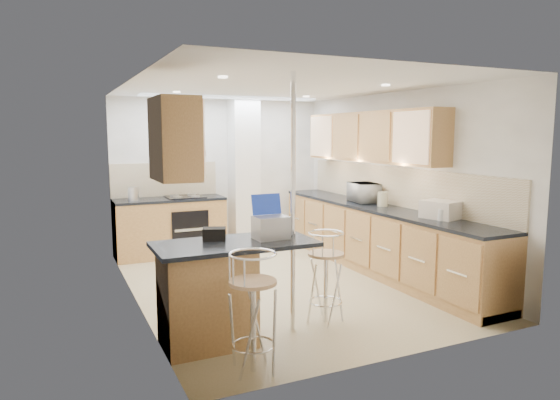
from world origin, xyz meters
name	(u,v)px	position (x,y,z in m)	size (l,w,h in m)	color
ground	(280,283)	(0.00, 0.00, 0.00)	(4.80, 4.80, 0.00)	tan
room_shell	(290,162)	(0.32, 0.38, 1.54)	(3.64, 4.84, 2.51)	silver
right_counter	(376,238)	(1.50, 0.00, 0.46)	(0.63, 4.40, 0.92)	#A67542
back_counter	(170,227)	(-0.95, 2.10, 0.46)	(1.70, 0.63, 0.92)	#A67542
peninsula	(235,291)	(-1.12, -1.45, 0.48)	(1.47, 0.72, 0.94)	#A67542
microwave	(364,193)	(1.57, 0.43, 1.06)	(0.51, 0.35, 0.28)	white
laptop	(271,227)	(-0.76, -1.46, 1.05)	(0.31, 0.23, 0.22)	#94969B
bag	(214,234)	(-1.27, -1.29, 1.00)	(0.21, 0.15, 0.12)	black
bar_stool_near	(253,312)	(-1.21, -2.10, 0.50)	(0.41, 0.41, 1.00)	tan
bar_stool_end	(326,277)	(-0.13, -1.40, 0.47)	(0.39, 0.39, 0.95)	tan
jar_a	(358,194)	(1.62, 0.67, 1.01)	(0.12, 0.12, 0.19)	white
jar_b	(353,195)	(1.55, 0.69, 0.99)	(0.11, 0.11, 0.15)	white
jar_c	(383,199)	(1.56, -0.04, 1.02)	(0.14, 0.14, 0.20)	#BFBD98
jar_d	(442,215)	(1.49, -1.28, 0.99)	(0.10, 0.10, 0.14)	white
bread_bin	(441,210)	(1.59, -1.16, 1.03)	(0.32, 0.41, 0.21)	white
kettle	(133,194)	(-1.51, 2.02, 1.03)	(0.16, 0.16, 0.21)	silver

